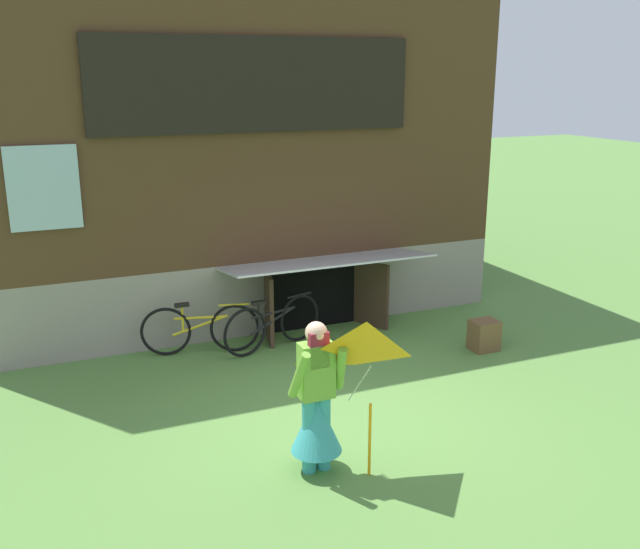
{
  "coord_description": "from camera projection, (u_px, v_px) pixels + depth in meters",
  "views": [
    {
      "loc": [
        -3.27,
        -6.93,
        3.91
      ],
      "look_at": [
        0.05,
        0.82,
        1.52
      ],
      "focal_mm": 40.19,
      "sensor_mm": 36.0,
      "label": 1
    }
  ],
  "objects": [
    {
      "name": "ground_plane",
      "position": [
        344.0,
        416.0,
        8.44
      ],
      "size": [
        60.0,
        60.0,
        0.0
      ],
      "primitive_type": "plane",
      "color": "#56843D"
    },
    {
      "name": "log_house",
      "position": [
        214.0,
        140.0,
        12.48
      ],
      "size": [
        8.16,
        5.98,
        5.53
      ],
      "color": "gray",
      "rests_on": "ground_plane"
    },
    {
      "name": "person",
      "position": [
        316.0,
        410.0,
        7.13
      ],
      "size": [
        0.61,
        0.52,
        1.6
      ],
      "rotation": [
        0.0,
        0.0,
        0.22
      ],
      "color": "teal",
      "rests_on": "ground_plane"
    },
    {
      "name": "kite",
      "position": [
        366.0,
        362.0,
        6.63
      ],
      "size": [
        0.96,
        0.85,
        1.65
      ],
      "color": "orange",
      "rests_on": "ground_plane"
    },
    {
      "name": "bicycle_black",
      "position": [
        273.0,
        324.0,
        10.42
      ],
      "size": [
        1.64,
        0.53,
        0.77
      ],
      "rotation": [
        0.0,
        0.0,
        0.29
      ],
      "color": "black",
      "rests_on": "ground_plane"
    },
    {
      "name": "bicycle_yellow",
      "position": [
        200.0,
        329.0,
        10.23
      ],
      "size": [
        1.65,
        0.46,
        0.77
      ],
      "rotation": [
        0.0,
        0.0,
        -0.25
      ],
      "color": "black",
      "rests_on": "ground_plane"
    },
    {
      "name": "wooden_crate",
      "position": [
        484.0,
        335.0,
        10.41
      ],
      "size": [
        0.38,
        0.33,
        0.45
      ],
      "primitive_type": "cube",
      "color": "brown",
      "rests_on": "ground_plane"
    }
  ]
}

